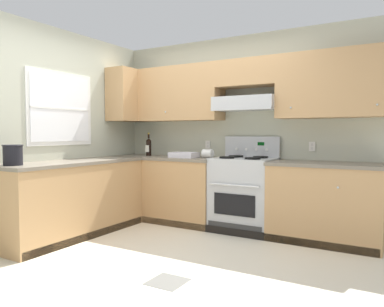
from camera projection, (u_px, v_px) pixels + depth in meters
The scene contains 11 objects.
ground_plane at pixel (158, 252), 3.92m from camera, with size 7.04×7.04×0.00m, color beige.
floor_accent_tile at pixel (167, 281), 3.12m from camera, with size 0.30×0.30×0.01m, color slate.
wall_back at pixel (250, 115), 4.95m from camera, with size 4.68×0.57×2.55m.
wall_left at pixel (67, 125), 4.84m from camera, with size 0.47×4.00×2.55m.
counter_back_run at pixel (226, 194), 4.86m from camera, with size 3.60×0.65×0.91m.
counter_left_run at pixel (74, 199), 4.51m from camera, with size 0.63×1.91×0.91m.
stove at pixel (244, 193), 4.75m from camera, with size 0.76×0.62×1.20m.
wine_bottle at pixel (149, 146), 5.51m from camera, with size 0.08×0.08×0.34m.
bowl at pixel (184, 156), 5.13m from camera, with size 0.37×0.26×0.07m.
bucket at pixel (13, 155), 3.85m from camera, with size 0.20×0.20×0.21m.
paper_towel_roll at pixel (208, 154), 5.01m from camera, with size 0.14×0.12×0.12m.
Camera 1 is at (2.25, -3.15, 1.24)m, focal length 34.97 mm.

